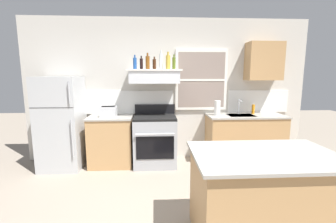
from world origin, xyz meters
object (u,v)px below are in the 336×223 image
Objects in this scene: bottle_balsamic_dark at (141,64)px; bottle_olive_oil_square at (174,63)px; paper_towel_roll at (217,108)px; refrigerator at (61,123)px; stove_range at (155,140)px; toaster at (108,111)px; kitchen_island at (263,198)px; bottle_champagne_gold_foil at (168,62)px; bottle_brown_stout at (154,64)px; bottle_clear_tall at (161,61)px; bottle_amber_wine at (148,62)px; bottle_blue_liqueur at (135,63)px; dish_soap_bottle at (253,109)px.

bottle_olive_oil_square is at bearing 0.30° from bottle_balsamic_dark.
bottle_olive_oil_square is 0.98× the size of paper_towel_roll.
refrigerator is 1.76m from bottle_balsamic_dark.
bottle_olive_oil_square reaches higher than stove_range.
toaster is 2.82m from kitchen_island.
bottle_champagne_gold_foil is 0.11m from bottle_olive_oil_square.
stove_range is 4.04× the size of paper_towel_roll.
toaster is at bearing -167.66° from bottle_brown_stout.
bottle_clear_tall is at bearing 5.15° from refrigerator.
bottle_amber_wine is at bearing -174.53° from bottle_olive_oil_square.
bottle_brown_stout is at bearing 43.65° from bottle_amber_wine.
bottle_amber_wine is 0.83× the size of bottle_clear_tall.
kitchen_island is at bearing -60.81° from bottle_amber_wine.
bottle_clear_tall reaches higher than bottle_blue_liqueur.
bottle_blue_liqueur is at bearing 122.56° from kitchen_island.
bottle_champagne_gold_foil is at bearing -166.06° from bottle_olive_oil_square.
toaster is 1.05× the size of bottle_amber_wine.
bottle_brown_stout is at bearing 6.11° from refrigerator.
refrigerator is 2.82m from paper_towel_roll.
bottle_amber_wine reaches higher than toaster.
bottle_clear_tall is (1.77, 0.16, 1.08)m from refrigerator.
bottle_olive_oil_square is at bearing 13.82° from stove_range.
bottle_amber_wine is 1.58× the size of dish_soap_bottle.
bottle_blue_liqueur reaches higher than paper_towel_roll.
paper_towel_roll is (1.27, -0.00, -0.82)m from bottle_amber_wine.
dish_soap_bottle is at bearing 2.72° from bottle_champagne_gold_foil.
bottle_champagne_gold_foil reaches higher than bottle_balsamic_dark.
bottle_balsamic_dark is 0.12m from bottle_amber_wine.
bottle_balsamic_dark is at bearing 4.28° from refrigerator.
bottle_brown_stout is at bearing 158.89° from bottle_champagne_gold_foil.
toaster is 1.25× the size of bottle_balsamic_dark.
toaster is 1.18m from bottle_brown_stout.
stove_range is 1.29m from paper_towel_roll.
paper_towel_roll reaches higher than toaster.
refrigerator reaches higher than dish_soap_bottle.
bottle_olive_oil_square is (1.17, 0.11, 0.85)m from toaster.
bottle_champagne_gold_foil is 1.23m from paper_towel_roll.
bottle_champagne_gold_foil reaches higher than bottle_blue_liqueur.
bottle_brown_stout is 2.82m from kitchen_island.
kitchen_island is at bearing -62.87° from stove_range.
stove_range is 1.43m from bottle_champagne_gold_foil.
bottle_olive_oil_square reaches higher than kitchen_island.
stove_range is 0.78× the size of kitchen_island.
bottle_champagne_gold_foil is at bearing 2.49° from refrigerator.
dish_soap_bottle is at bearing 69.46° from kitchen_island.
toaster is 1.10× the size of paper_towel_roll.
paper_towel_roll is at bearing -1.90° from bottle_balsamic_dark.
stove_range is 1.40m from bottle_balsamic_dark.
bottle_blue_liqueur is 0.75× the size of bottle_clear_tall.
bottle_olive_oil_square is 1.47× the size of dish_soap_bottle.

